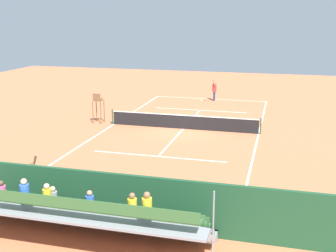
% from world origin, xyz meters
% --- Properties ---
extents(ground_plane, '(60.00, 60.00, 0.00)m').
position_xyz_m(ground_plane, '(0.00, 0.00, 0.00)').
color(ground_plane, '#CC7047').
extents(court_line_markings, '(10.10, 22.20, 0.01)m').
position_xyz_m(court_line_markings, '(0.00, -0.04, 0.00)').
color(court_line_markings, white).
rests_on(court_line_markings, ground).
extents(tennis_net, '(10.30, 0.10, 1.07)m').
position_xyz_m(tennis_net, '(0.00, 0.00, 0.50)').
color(tennis_net, black).
rests_on(tennis_net, ground).
extents(backdrop_wall, '(18.00, 0.16, 2.00)m').
position_xyz_m(backdrop_wall, '(0.00, 14.00, 1.00)').
color(backdrop_wall, '#1E4C2D').
rests_on(backdrop_wall, ground).
extents(bleacher_stand, '(9.06, 2.40, 2.48)m').
position_xyz_m(bleacher_stand, '(0.05, 15.35, 0.93)').
color(bleacher_stand, gray).
rests_on(bleacher_stand, ground).
extents(umpire_chair, '(0.67, 0.67, 2.14)m').
position_xyz_m(umpire_chair, '(6.20, -0.08, 1.31)').
color(umpire_chair, brown).
rests_on(umpire_chair, ground).
extents(courtside_bench, '(1.80, 0.40, 0.93)m').
position_xyz_m(courtside_bench, '(-3.19, 13.27, 0.56)').
color(courtside_bench, '#9E754C').
rests_on(courtside_bench, ground).
extents(equipment_bag, '(0.90, 0.36, 0.36)m').
position_xyz_m(equipment_bag, '(-1.60, 13.40, 0.18)').
color(equipment_bag, black).
rests_on(equipment_bag, ground).
extents(tennis_player, '(0.39, 0.54, 1.93)m').
position_xyz_m(tennis_player, '(-0.45, -10.32, 1.02)').
color(tennis_player, navy).
rests_on(tennis_player, ground).
extents(tennis_racket, '(0.58, 0.36, 0.03)m').
position_xyz_m(tennis_racket, '(0.59, -10.06, 0.01)').
color(tennis_racket, black).
rests_on(tennis_racket, ground).
extents(tennis_ball_near, '(0.07, 0.07, 0.07)m').
position_xyz_m(tennis_ball_near, '(0.62, -7.68, 0.03)').
color(tennis_ball_near, '#CCDB33').
rests_on(tennis_ball_near, ground).
extents(line_judge, '(0.38, 0.54, 1.93)m').
position_xyz_m(line_judge, '(3.32, 12.97, 1.02)').
color(line_judge, '#232328').
rests_on(line_judge, ground).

